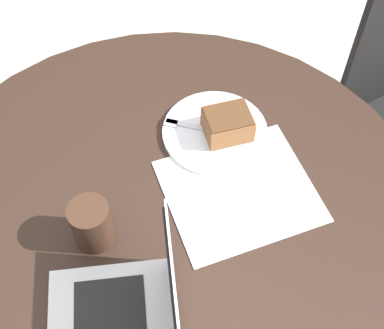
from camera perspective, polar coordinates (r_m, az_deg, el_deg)
name	(u,v)px	position (r m, az deg, el deg)	size (l,w,h in m)	color
dining_table	(169,255)	(1.18, -2.46, -9.57)	(1.09, 1.09, 0.72)	black
paper_document	(239,191)	(1.09, 5.07, -2.82)	(0.37, 0.35, 0.00)	white
plate	(215,132)	(1.17, 2.47, 3.46)	(0.23, 0.23, 0.01)	silver
cake_slice	(228,124)	(1.14, 3.82, 4.32)	(0.12, 0.12, 0.06)	brown
fork	(195,127)	(1.16, 0.33, 4.04)	(0.10, 0.16, 0.00)	silver
coffee_glass	(92,224)	(1.01, -10.65, -6.27)	(0.08, 0.08, 0.10)	#3D2619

